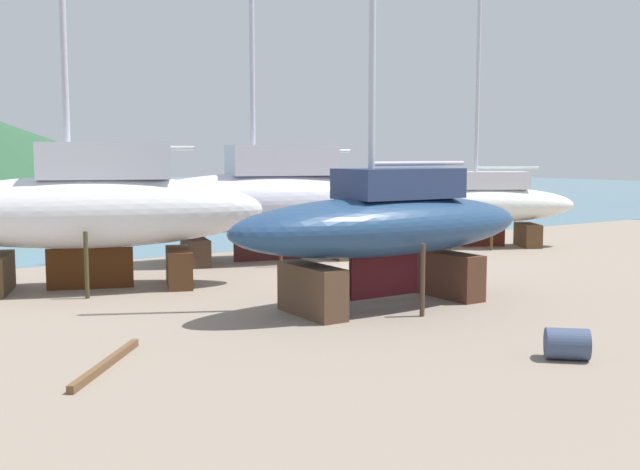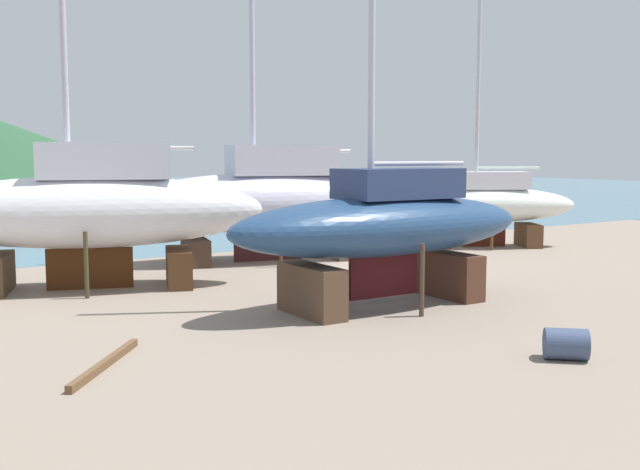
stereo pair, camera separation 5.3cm
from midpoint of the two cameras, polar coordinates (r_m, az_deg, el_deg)
The scene contains 9 objects.
ground_plane at distance 22.62m, azimuth 13.68°, elevation -4.05°, with size 48.39×48.39×0.00m, color gray.
sea_water at distance 76.41m, azimuth -20.99°, elevation 2.81°, with size 169.50×94.63×0.01m, color teal.
sailboat_large_starboard at distance 32.66m, azimuth 12.55°, elevation 2.32°, with size 7.83×5.88×12.26m.
sailboat_small_center at distance 22.77m, azimuth -17.12°, elevation 1.97°, with size 10.57×6.02×18.77m.
sailboat_mid_port at distance 19.43m, azimuth 5.10°, elevation 0.77°, with size 8.98×3.17×14.69m.
sailboat_far_slipway at distance 27.77m, azimuth -3.85°, elevation 2.73°, with size 11.32×5.69×15.93m.
worker at distance 34.70m, azimuth 4.45°, elevation 1.09°, with size 0.47×0.31×1.69m.
barrel_ochre at distance 15.31m, azimuth 18.37°, elevation -7.90°, with size 0.61×0.61×0.81m, color #3A4969.
timber_plank_near at distance 14.64m, azimuth -15.98°, elevation -9.42°, with size 3.19×0.13×0.15m, color brown.
Camera 2 is at (-16.33, -20.23, 3.95)m, focal length 41.91 mm.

